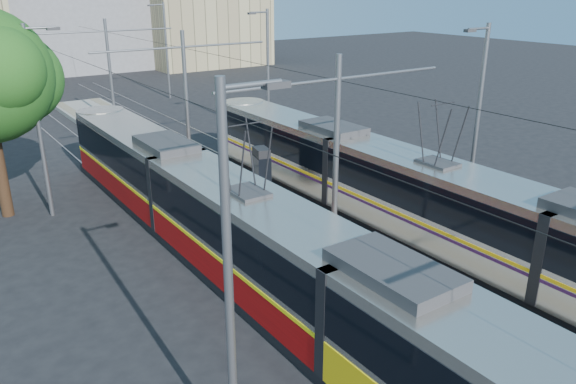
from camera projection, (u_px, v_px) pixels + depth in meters
ground at (529, 374)px, 14.40m from camera, size 160.00×160.00×0.00m
platform at (217, 185)px, 27.46m from camera, size 4.00×50.00×0.30m
tactile_strip_left at (190, 188)px, 26.63m from camera, size 0.70×50.00×0.01m
tactile_strip_right at (243, 177)px, 28.18m from camera, size 0.70×50.00×0.01m
rails at (217, 188)px, 27.51m from camera, size 8.71×70.00×0.03m
tram_left at (249, 240)px, 17.99m from camera, size 2.43×31.75×5.50m
tram_right at (434, 201)px, 20.76m from camera, size 2.43×29.88×5.50m
catenary at (244, 107)px, 23.74m from camera, size 9.20×70.00×7.00m
street_lamps at (178, 91)px, 29.14m from camera, size 15.18×38.22×8.00m
shelter at (262, 170)px, 25.56m from camera, size 0.82×1.10×2.19m
building_right at (203, 15)px, 67.73m from camera, size 14.28×10.20×11.84m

